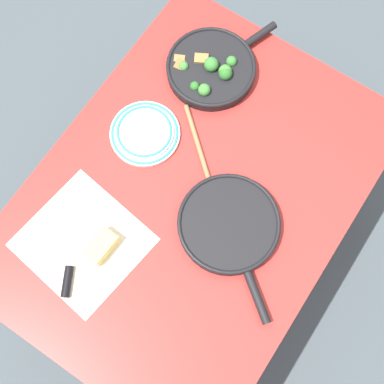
# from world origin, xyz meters

# --- Properties ---
(ground_plane) EXTENTS (14.00, 14.00, 0.00)m
(ground_plane) POSITION_xyz_m (0.00, 0.00, 0.00)
(ground_plane) COLOR #424C51
(dining_table_red) EXTENTS (1.17, 0.85, 0.72)m
(dining_table_red) POSITION_xyz_m (0.00, 0.00, 0.64)
(dining_table_red) COLOR #B72D28
(dining_table_red) RESTS_ON ground_plane
(skillet_broccoli) EXTENTS (0.38, 0.28, 0.07)m
(skillet_broccoli) POSITION_xyz_m (0.36, 0.17, 0.75)
(skillet_broccoli) COLOR black
(skillet_broccoli) RESTS_ON dining_table_red
(skillet_eggs) EXTENTS (0.33, 0.38, 0.04)m
(skillet_eggs) POSITION_xyz_m (-0.02, -0.14, 0.75)
(skillet_eggs) COLOR black
(skillet_eggs) RESTS_ON dining_table_red
(wooden_spoon) EXTENTS (0.27, 0.31, 0.02)m
(wooden_spoon) POSITION_xyz_m (0.07, -0.01, 0.73)
(wooden_spoon) COLOR #996B42
(wooden_spoon) RESTS_ON dining_table_red
(parchment_sheet) EXTENTS (0.34, 0.35, 0.00)m
(parchment_sheet) POSITION_xyz_m (-0.29, 0.18, 0.72)
(parchment_sheet) COLOR beige
(parchment_sheet) RESTS_ON dining_table_red
(grater_knife) EXTENTS (0.23, 0.14, 0.02)m
(grater_knife) POSITION_xyz_m (-0.36, 0.16, 0.73)
(grater_knife) COLOR silver
(grater_knife) RESTS_ON dining_table_red
(cheese_block) EXTENTS (0.10, 0.06, 0.05)m
(cheese_block) POSITION_xyz_m (-0.27, 0.12, 0.75)
(cheese_block) COLOR #EACC66
(cheese_block) RESTS_ON dining_table_red
(dinner_plate_stack) EXTENTS (0.21, 0.21, 0.03)m
(dinner_plate_stack) POSITION_xyz_m (0.08, 0.22, 0.74)
(dinner_plate_stack) COLOR silver
(dinner_plate_stack) RESTS_ON dining_table_red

